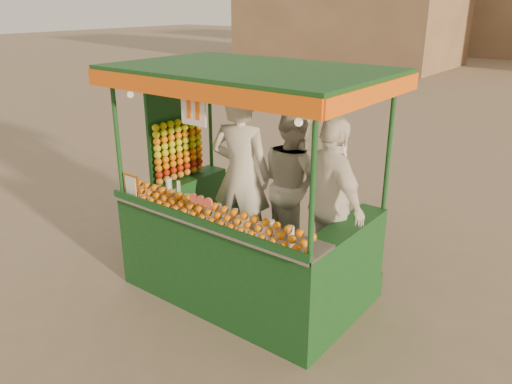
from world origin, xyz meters
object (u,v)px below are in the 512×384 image
Objects in this scene: juice_cart at (237,226)px; vendor_right at (331,203)px; vendor_left at (241,175)px; vendor_middle at (295,184)px.

vendor_right is at bearing 22.69° from juice_cart.
vendor_middle is (0.50, 0.30, -0.09)m from vendor_left.
vendor_left is at bearing 123.20° from juice_cart.
juice_cart reaches higher than vendor_right.
juice_cart is at bearing 50.39° from vendor_right.
vendor_middle is at bearing 3.56° from vendor_right.
vendor_left is at bearing 62.14° from vendor_middle.
vendor_left reaches higher than vendor_right.
juice_cart is at bearing 108.19° from vendor_left.
vendor_middle is at bearing -163.78° from vendor_left.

